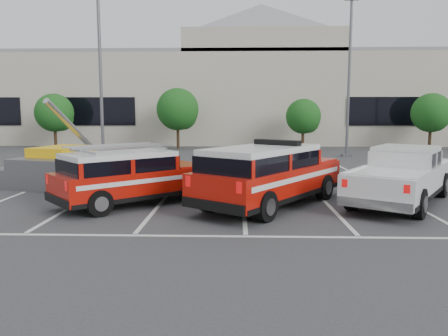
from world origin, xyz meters
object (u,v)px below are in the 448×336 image
at_px(tree_left, 56,114).
at_px(light_pole_left, 100,72).
at_px(tree_right, 432,114).
at_px(convention_building, 242,94).
at_px(tree_mid_left, 179,111).
at_px(light_pole_mid, 349,77).
at_px(tree_mid_right, 304,118).
at_px(fire_chief_suv, 269,179).
at_px(utility_rig, 59,167).
at_px(ladder_suv, 131,181).
at_px(white_pickup, 401,181).

relative_size(tree_left, light_pole_left, 0.43).
distance_m(tree_right, light_pole_left, 25.30).
distance_m(convention_building, tree_mid_left, 11.19).
xyz_separation_m(light_pole_left, light_pole_mid, (15.00, 4.00, 0.00)).
relative_size(convention_building, light_pole_left, 5.86).
xyz_separation_m(tree_mid_right, fire_chief_suv, (-4.31, -21.43, -1.66)).
bearing_deg(tree_mid_left, utility_rig, -98.52).
xyz_separation_m(tree_mid_left, light_pole_left, (-3.09, -10.05, 2.14)).
bearing_deg(tree_mid_right, tree_right, 0.00).
xyz_separation_m(convention_building, utility_rig, (-7.71, -27.30, -4.02)).
distance_m(convention_building, tree_right, 17.96).
xyz_separation_m(light_pole_mid, ladder_suv, (-10.62, -15.32, -4.41)).
bearing_deg(utility_rig, light_pole_mid, 53.77).
height_order(light_pole_left, ladder_suv, light_pole_left).
distance_m(tree_left, tree_right, 30.00).
distance_m(convention_building, utility_rig, 28.65).
xyz_separation_m(white_pickup, utility_rig, (-12.66, 3.35, -0.03)).
height_order(tree_mid_left, tree_mid_right, tree_mid_left).
xyz_separation_m(white_pickup, ladder_suv, (-8.75, -0.53, 0.04)).
xyz_separation_m(tree_right, fire_chief_suv, (-14.31, -21.43, -1.92)).
bearing_deg(tree_right, light_pole_left, -156.49).
distance_m(white_pickup, ladder_suv, 8.77).
bearing_deg(convention_building, light_pole_left, -112.39).
xyz_separation_m(tree_right, ladder_suv, (-18.71, -21.36, -2.00)).
height_order(tree_left, white_pickup, tree_left).
xyz_separation_m(tree_right, white_pickup, (-9.95, -20.83, -2.04)).
bearing_deg(light_pole_left, fire_chief_suv, -52.36).
bearing_deg(white_pickup, tree_mid_left, 148.86).
relative_size(tree_mid_left, light_pole_mid, 0.47).
distance_m(light_pole_left, white_pickup, 17.57).
bearing_deg(utility_rig, tree_mid_right, 69.74).
bearing_deg(convention_building, ladder_suv, -96.95).
height_order(light_pole_mid, white_pickup, light_pole_mid).
xyz_separation_m(tree_mid_left, white_pickup, (10.05, -20.83, -2.31)).
height_order(tree_mid_right, light_pole_mid, light_pole_mid).
bearing_deg(utility_rig, fire_chief_suv, -9.87).
height_order(convention_building, light_pole_mid, convention_building).
relative_size(tree_left, white_pickup, 0.72).
bearing_deg(tree_mid_right, light_pole_mid, -72.48).
relative_size(tree_left, light_pole_mid, 0.43).
bearing_deg(tree_mid_left, tree_left, -180.00).
distance_m(light_pole_mid, utility_rig, 19.03).
bearing_deg(convention_building, fire_chief_suv, -88.90).
height_order(tree_left, tree_mid_left, tree_mid_left).
height_order(white_pickup, ladder_suv, ladder_suv).
distance_m(fire_chief_suv, ladder_suv, 4.40).
bearing_deg(white_pickup, light_pole_mid, 115.93).
distance_m(light_pole_left, utility_rig, 8.70).
distance_m(tree_mid_right, light_pole_mid, 6.88).
bearing_deg(light_pole_mid, white_pickup, -97.18).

